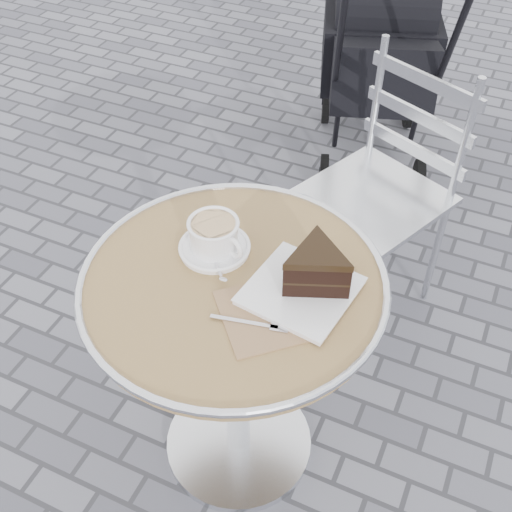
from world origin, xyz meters
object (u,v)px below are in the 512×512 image
at_px(cappuccino_set, 215,238).
at_px(baby_stroller, 379,60).
at_px(bistro_chair, 397,163).
at_px(cake_plate_set, 312,274).
at_px(cafe_table, 235,326).

relative_size(cappuccino_set, baby_stroller, 0.17).
height_order(bistro_chair, baby_stroller, baby_stroller).
height_order(cappuccino_set, cake_plate_set, cake_plate_set).
distance_m(cappuccino_set, baby_stroller, 1.66).
xyz_separation_m(cafe_table, bistro_chair, (0.18, 0.84, -0.00)).
xyz_separation_m(cappuccino_set, bistro_chair, (0.26, 0.77, -0.21)).
xyz_separation_m(cafe_table, baby_stroller, (-0.13, 1.70, -0.11)).
height_order(cafe_table, baby_stroller, baby_stroller).
height_order(cake_plate_set, bistro_chair, bistro_chair).
bearing_deg(cafe_table, bistro_chair, 78.19).
bearing_deg(bistro_chair, cafe_table, -78.10).
height_order(cafe_table, cappuccino_set, cappuccino_set).
bearing_deg(cappuccino_set, cake_plate_set, 11.21).
height_order(cafe_table, bistro_chair, bistro_chair).
bearing_deg(bistro_chair, baby_stroller, 133.30).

